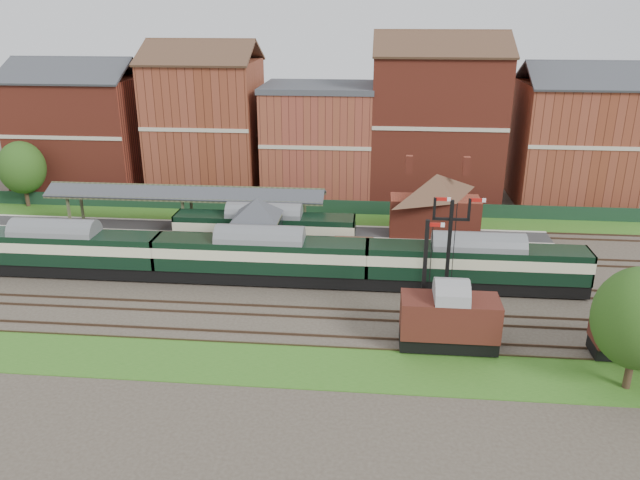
# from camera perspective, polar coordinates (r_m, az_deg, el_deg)

# --- Properties ---
(ground) EXTENTS (160.00, 160.00, 0.00)m
(ground) POSITION_cam_1_polar(r_m,az_deg,el_deg) (49.73, -2.87, -3.96)
(ground) COLOR #473D33
(ground) RESTS_ON ground
(grass_back) EXTENTS (90.00, 4.50, 0.06)m
(grass_back) POSITION_cam_1_polar(r_m,az_deg,el_deg) (64.49, -0.87, 1.96)
(grass_back) COLOR #2D6619
(grass_back) RESTS_ON ground
(grass_front) EXTENTS (90.00, 5.00, 0.06)m
(grass_front) POSITION_cam_1_polar(r_m,az_deg,el_deg) (39.28, -5.38, -11.18)
(grass_front) COLOR #2D6619
(grass_front) RESTS_ON ground
(fence) EXTENTS (90.00, 0.12, 1.50)m
(fence) POSITION_cam_1_polar(r_m,az_deg,el_deg) (66.16, -0.68, 3.11)
(fence) COLOR #193823
(fence) RESTS_ON ground
(platform) EXTENTS (55.00, 3.40, 1.00)m
(platform) POSITION_cam_1_polar(r_m,az_deg,el_deg) (59.27, -6.34, 0.60)
(platform) COLOR #2D2D2D
(platform) RESTS_ON ground
(signal_box) EXTENTS (5.40, 5.40, 6.00)m
(signal_box) POSITION_cam_1_polar(r_m,az_deg,el_deg) (51.98, -5.70, 0.87)
(signal_box) COLOR #637956
(signal_box) RESTS_ON ground
(brick_hut) EXTENTS (3.20, 2.64, 2.94)m
(brick_hut) POSITION_cam_1_polar(r_m,az_deg,el_deg) (51.81, 3.10, -1.48)
(brick_hut) COLOR brown
(brick_hut) RESTS_ON ground
(station_building) EXTENTS (8.10, 8.10, 5.90)m
(station_building) POSITION_cam_1_polar(r_m,az_deg,el_deg) (57.23, 10.47, 3.30)
(station_building) COLOR maroon
(station_building) RESTS_ON platform
(canopy) EXTENTS (26.00, 3.89, 4.08)m
(canopy) POSITION_cam_1_polar(r_m,az_deg,el_deg) (59.51, -12.18, 4.47)
(canopy) COLOR #41492D
(canopy) RESTS_ON platform
(semaphore_bracket) EXTENTS (3.60, 0.25, 8.18)m
(semaphore_bracket) POSITION_cam_1_polar(r_m,az_deg,el_deg) (45.49, 11.76, -0.47)
(semaphore_bracket) COLOR black
(semaphore_bracket) RESTS_ON ground
(semaphore_siding) EXTENTS (1.23, 0.25, 8.00)m
(semaphore_siding) POSITION_cam_1_polar(r_m,az_deg,el_deg) (41.32, 9.54, -3.24)
(semaphore_siding) COLOR black
(semaphore_siding) RESTS_ON ground
(town_backdrop) EXTENTS (69.00, 10.00, 16.00)m
(town_backdrop) POSITION_cam_1_polar(r_m,az_deg,el_deg) (71.39, -0.24, 9.59)
(town_backdrop) COLOR maroon
(town_backdrop) RESTS_ON ground
(dmu_train) EXTENTS (50.07, 2.64, 3.85)m
(dmu_train) POSITION_cam_1_polar(r_m,az_deg,el_deg) (49.19, -5.45, -1.45)
(dmu_train) COLOR black
(dmu_train) RESTS_ON ground
(platform_railcar) EXTENTS (15.97, 2.52, 3.68)m
(platform_railcar) POSITION_cam_1_polar(r_m,az_deg,el_deg) (55.34, -5.07, 1.01)
(platform_railcar) COLOR black
(platform_railcar) RESTS_ON ground
(goods_van_a) EXTENTS (6.14, 2.66, 3.72)m
(goods_van_a) POSITION_cam_1_polar(r_m,az_deg,el_deg) (40.55, 11.73, -7.08)
(goods_van_a) COLOR black
(goods_van_a) RESTS_ON ground
(goods_van_b) EXTENTS (5.31, 2.30, 3.22)m
(goods_van_b) POSITION_cam_1_polar(r_m,az_deg,el_deg) (43.59, 27.12, -7.42)
(goods_van_b) COLOR black
(goods_van_b) RESTS_ON ground
(tree_far) EXTENTS (5.10, 5.10, 7.45)m
(tree_far) POSITION_cam_1_polar(r_m,az_deg,el_deg) (38.88, 27.18, -6.41)
(tree_far) COLOR #382619
(tree_far) RESTS_ON ground
(tree_back) EXTENTS (4.94, 4.94, 7.21)m
(tree_back) POSITION_cam_1_polar(r_m,az_deg,el_deg) (74.66, -25.60, 5.99)
(tree_back) COLOR #382619
(tree_back) RESTS_ON ground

